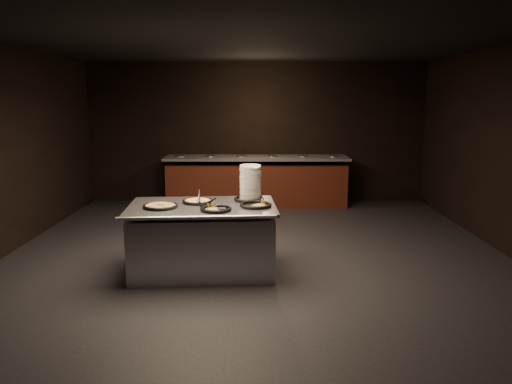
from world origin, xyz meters
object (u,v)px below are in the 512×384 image
(serving_counter, at_px, (203,240))
(pan_veggie_whole, at_px, (160,206))
(plate_stack, at_px, (250,183))
(pan_cheese_whole, at_px, (198,201))

(serving_counter, distance_m, pan_veggie_whole, 0.69)
(serving_counter, distance_m, plate_stack, 0.95)
(serving_counter, xyz_separation_m, pan_veggie_whole, (-0.49, -0.13, 0.47))
(pan_veggie_whole, bearing_deg, serving_counter, 15.19)
(serving_counter, relative_size, pan_cheese_whole, 4.84)
(serving_counter, bearing_deg, pan_cheese_whole, 111.09)
(serving_counter, height_order, pan_veggie_whole, pan_veggie_whole)
(pan_cheese_whole, bearing_deg, serving_counter, -65.14)
(pan_veggie_whole, height_order, pan_cheese_whole, same)
(plate_stack, relative_size, pan_veggie_whole, 1.08)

